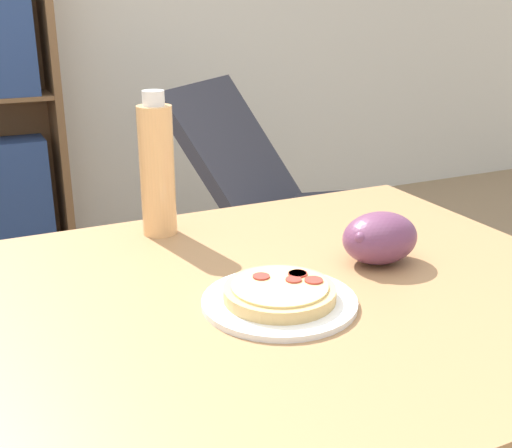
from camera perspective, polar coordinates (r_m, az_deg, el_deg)
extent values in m
cube|color=#A37549|center=(1.05, -1.58, -7.56)|extent=(1.24, 0.90, 0.03)
cylinder|color=#A37549|center=(1.77, 10.30, -9.52)|extent=(0.06, 0.06, 0.71)
cylinder|color=white|center=(1.02, 2.10, -6.90)|extent=(0.25, 0.25, 0.01)
cylinder|color=#DBB26B|center=(1.01, 2.11, -6.14)|extent=(0.18, 0.18, 0.02)
cylinder|color=#EACC7A|center=(1.01, 2.11, -5.52)|extent=(0.15, 0.15, 0.00)
cylinder|color=#A83328|center=(1.04, 3.57, -4.42)|extent=(0.03, 0.03, 0.00)
cylinder|color=#A83328|center=(1.03, 0.46, -4.68)|extent=(0.03, 0.03, 0.00)
cylinder|color=#A83328|center=(1.02, 3.36, -4.95)|extent=(0.03, 0.03, 0.00)
cylinder|color=#A83328|center=(1.02, 5.15, -5.00)|extent=(0.03, 0.03, 0.00)
cylinder|color=#A83328|center=(1.04, 3.71, -4.43)|extent=(0.03, 0.03, 0.00)
cylinder|color=#A83328|center=(1.04, 3.77, -4.42)|extent=(0.03, 0.03, 0.00)
ellipsoid|color=#6B3856|center=(1.18, 10.96, -1.22)|extent=(0.14, 0.11, 0.09)
sphere|color=#6B3856|center=(1.19, 13.34, -1.08)|extent=(0.02, 0.02, 0.02)
sphere|color=#6B3856|center=(1.13, 9.30, -1.26)|extent=(0.02, 0.02, 0.02)
sphere|color=#6B3856|center=(1.22, 9.10, -0.89)|extent=(0.02, 0.02, 0.02)
sphere|color=#6B3856|center=(1.20, 9.35, -1.31)|extent=(0.02, 0.02, 0.02)
sphere|color=#6B3856|center=(1.19, 11.57, -2.61)|extent=(0.02, 0.02, 0.02)
sphere|color=#6B3856|center=(1.19, 11.64, -2.92)|extent=(0.02, 0.02, 0.02)
cylinder|color=#EFB270|center=(1.30, -8.78, 4.65)|extent=(0.07, 0.07, 0.26)
cylinder|color=white|center=(1.27, -9.11, 11.00)|extent=(0.04, 0.04, 0.03)
cube|color=slate|center=(2.78, 2.46, -5.14)|extent=(0.79, 0.78, 0.10)
cube|color=#383842|center=(2.62, 3.16, 0.56)|extent=(0.79, 0.78, 0.14)
cube|color=#383842|center=(2.68, -1.93, 6.45)|extent=(0.73, 0.71, 0.55)
cube|color=brown|center=(3.30, -17.54, 10.96)|extent=(0.04, 0.30, 1.54)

